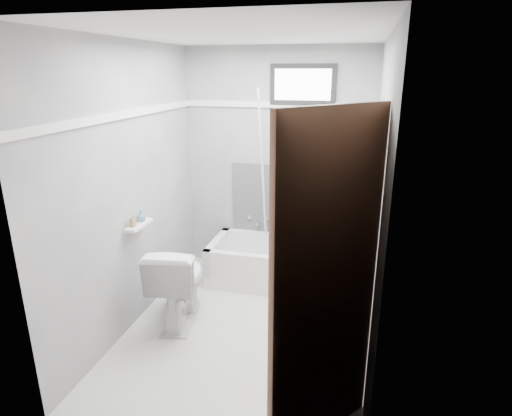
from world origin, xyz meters
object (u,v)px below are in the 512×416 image
(office_chair, at_px, (324,231))
(door, at_px, (374,325))
(soap_bottle_a, at_px, (133,221))
(bathtub, at_px, (281,264))
(soap_bottle_b, at_px, (141,216))
(toilet, at_px, (178,282))

(office_chair, bearing_deg, door, -82.70)
(office_chair, distance_m, soap_bottle_a, 1.90)
(bathtub, xyz_separation_m, office_chair, (0.43, 0.05, 0.39))
(office_chair, xyz_separation_m, soap_bottle_b, (-1.50, -0.96, 0.36))
(office_chair, xyz_separation_m, toilet, (-1.18, -0.98, -0.23))
(door, distance_m, soap_bottle_b, 2.32)
(toilet, xyz_separation_m, soap_bottle_a, (-0.32, -0.13, 0.59))
(soap_bottle_b, bearing_deg, office_chair, 32.74)
(bathtub, height_order, toilet, toilet)
(door, distance_m, soap_bottle_a, 2.24)
(toilet, bearing_deg, bathtub, -138.19)
(soap_bottle_a, bearing_deg, toilet, 21.43)
(toilet, xyz_separation_m, door, (1.60, -1.28, 0.63))
(bathtub, bearing_deg, door, -68.97)
(door, bearing_deg, office_chair, 100.54)
(toilet, height_order, door, door)
(bathtub, relative_size, door, 0.75)
(bathtub, relative_size, soap_bottle_b, 14.27)
(bathtub, distance_m, soap_bottle_b, 1.59)
(office_chair, distance_m, toilet, 1.55)
(door, bearing_deg, soap_bottle_b, 145.98)
(soap_bottle_a, bearing_deg, office_chair, 36.36)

